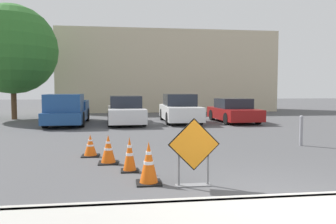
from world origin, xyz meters
name	(u,v)px	position (x,y,z in m)	size (l,w,h in m)	color
ground_plane	(179,129)	(0.00, 10.00, 0.00)	(96.00, 96.00, 0.00)	#4C4C4F
curb_lip	(280,200)	(0.00, 0.00, 0.07)	(26.50, 0.20, 0.14)	#ADAAA3
road_closed_sign	(194,150)	(-1.18, 1.13, 0.69)	(1.00, 0.20, 1.31)	black
traffic_cone_nearest	(149,163)	(-2.01, 1.43, 0.40)	(0.49, 0.49, 0.83)	black
traffic_cone_second	(130,155)	(-2.37, 2.46, 0.38)	(0.40, 0.40, 0.78)	black
traffic_cone_third	(108,149)	(-2.89, 3.33, 0.35)	(0.49, 0.49, 0.72)	black
traffic_cone_fourth	(90,146)	(-3.42, 4.28, 0.29)	(0.48, 0.48, 0.60)	black
pickup_truck	(67,111)	(-5.45, 12.59, 0.72)	(2.07, 5.18, 1.61)	navy
parked_car_nearest	(126,111)	(-2.43, 12.86, 0.68)	(2.06, 4.74, 1.50)	silver
parked_car_second	(180,109)	(0.60, 13.27, 0.73)	(1.92, 4.67, 1.59)	white
parked_car_third	(234,111)	(3.63, 12.93, 0.62)	(2.07, 4.16, 1.34)	maroon
bollard_nearest	(301,130)	(3.26, 5.12, 0.53)	(0.12, 0.12, 1.00)	gray
building_facade_backdrop	(167,72)	(1.20, 23.57, 3.33)	(17.97, 5.00, 6.67)	beige
street_tree_behind_lot	(12,49)	(-9.24, 16.34, 4.28)	(5.42, 5.42, 6.99)	#513823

